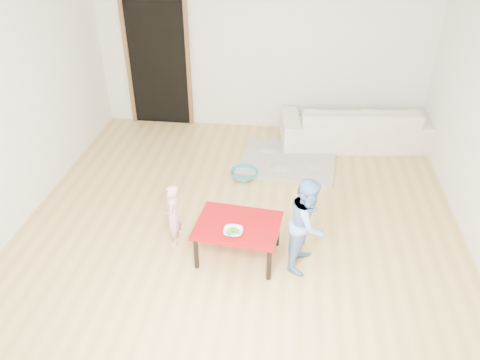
% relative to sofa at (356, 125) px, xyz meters
% --- Properties ---
extents(floor, '(5.00, 5.00, 0.01)m').
position_rel_sofa_xyz_m(floor, '(-1.45, -2.05, -0.32)').
color(floor, tan).
rests_on(floor, ground).
extents(back_wall, '(5.00, 0.02, 2.60)m').
position_rel_sofa_xyz_m(back_wall, '(-1.45, 0.45, 0.98)').
color(back_wall, white).
rests_on(back_wall, floor).
extents(left_wall, '(0.02, 5.00, 2.60)m').
position_rel_sofa_xyz_m(left_wall, '(-3.95, -2.05, 0.98)').
color(left_wall, white).
rests_on(left_wall, floor).
extents(doorway, '(1.02, 0.08, 2.11)m').
position_rel_sofa_xyz_m(doorway, '(-3.05, 0.43, 0.71)').
color(doorway, brown).
rests_on(doorway, back_wall).
extents(sofa, '(2.26, 1.09, 0.64)m').
position_rel_sofa_xyz_m(sofa, '(0.00, 0.00, 0.00)').
color(sofa, white).
rests_on(sofa, floor).
extents(cushion, '(0.49, 0.46, 0.11)m').
position_rel_sofa_xyz_m(cushion, '(-0.32, -0.19, 0.15)').
color(cushion, orange).
rests_on(cushion, sofa).
extents(red_table, '(0.90, 0.72, 0.42)m').
position_rel_sofa_xyz_m(red_table, '(-1.41, -2.72, -0.11)').
color(red_table, '#9A080C').
rests_on(red_table, floor).
extents(bowl, '(0.19, 0.19, 0.05)m').
position_rel_sofa_xyz_m(bowl, '(-1.44, -2.88, 0.13)').
color(bowl, white).
rests_on(bowl, red_table).
extents(broccoli, '(0.12, 0.12, 0.06)m').
position_rel_sofa_xyz_m(broccoli, '(-1.44, -2.88, 0.13)').
color(broccoli, '#2D5919').
rests_on(broccoli, red_table).
extents(child_pink, '(0.21, 0.28, 0.72)m').
position_rel_sofa_xyz_m(child_pink, '(-2.13, -2.58, 0.04)').
color(child_pink, pink).
rests_on(child_pink, floor).
extents(child_blue, '(0.50, 0.58, 1.01)m').
position_rel_sofa_xyz_m(child_blue, '(-0.72, -2.74, 0.19)').
color(child_blue, '#628EE4').
rests_on(child_blue, floor).
extents(basin, '(0.36, 0.36, 0.11)m').
position_rel_sofa_xyz_m(basin, '(-1.53, -1.17, -0.26)').
color(basin, teal).
rests_on(basin, floor).
extents(blanket, '(1.40, 1.21, 0.07)m').
position_rel_sofa_xyz_m(blanket, '(-0.96, -0.70, -0.29)').
color(blanket, beige).
rests_on(blanket, floor).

